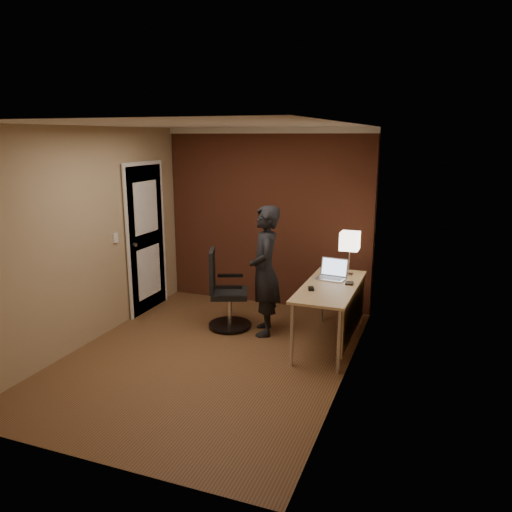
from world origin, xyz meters
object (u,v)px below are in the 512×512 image
laptop (333,273)px  desk (336,296)px  mouse (311,289)px  desk_lamp (350,242)px  wallet (349,283)px  person (265,271)px  office_chair (225,295)px

laptop → desk: bearing=-68.3°
desk → mouse: (-0.24, -0.27, 0.14)m
desk_lamp → laptop: desk_lamp is taller
desk_lamp → laptop: 0.44m
wallet → desk: bearing=-138.4°
desk → wallet: bearing=41.6°
person → desk_lamp: bearing=93.0°
desk → person: bearing=174.9°
desk_lamp → wallet: desk_lamp is taller
mouse → person: bearing=132.7°
office_chair → person: (0.53, 0.02, 0.35)m
desk → laptop: size_ratio=4.20×
desk_lamp → office_chair: bearing=-163.3°
office_chair → desk: bearing=-2.3°
person → desk: bearing=64.0°
desk → person: 0.93m
mouse → office_chair: office_chair is taller
laptop → wallet: size_ratio=3.25×
wallet → person: person is taller
desk_lamp → laptop: size_ratio=1.50×
wallet → laptop: bearing=142.8°
desk_lamp → wallet: (0.08, -0.39, -0.41)m
desk → desk_lamp: desk_lamp is taller
desk → wallet: (0.12, 0.11, 0.14)m
mouse → person: 0.75m
desk → laptop: bearing=111.7°
desk → person: size_ratio=0.94×
desk_lamp → desk: bearing=-94.4°
mouse → office_chair: (-1.19, 0.32, -0.30)m
laptop → mouse: size_ratio=3.57×
laptop → person: person is taller
mouse → person: person is taller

